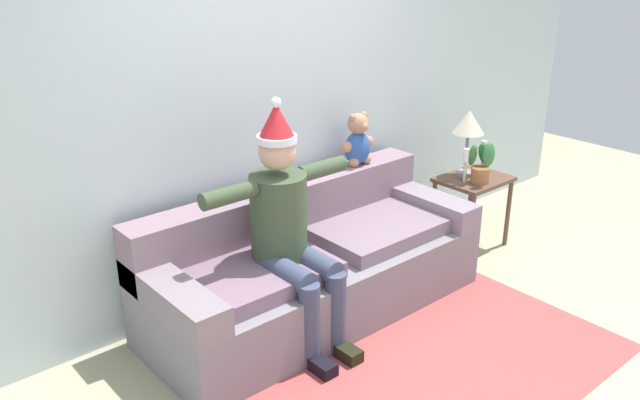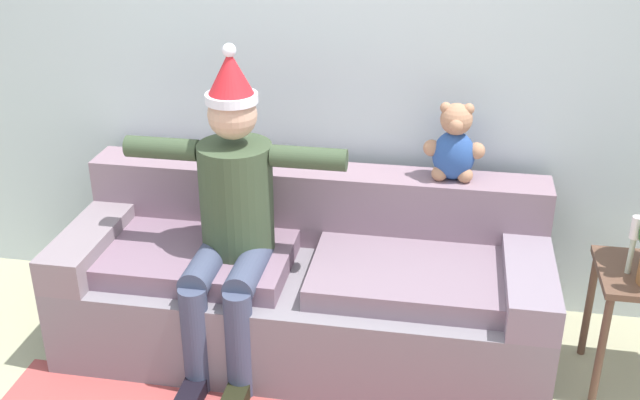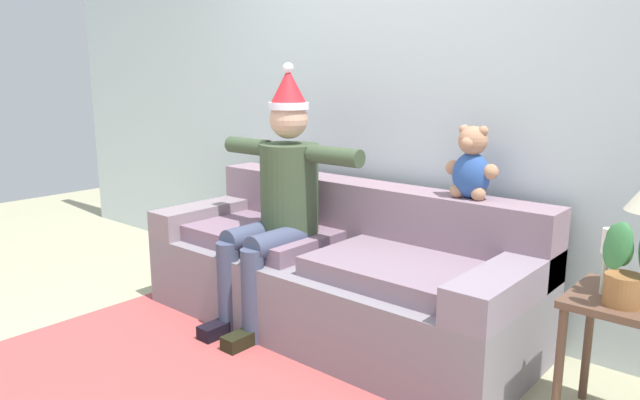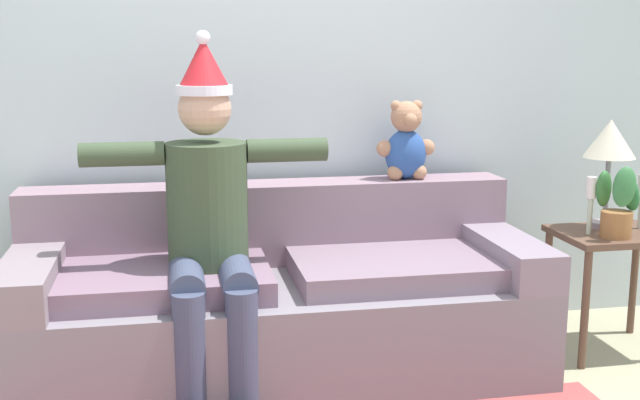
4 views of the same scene
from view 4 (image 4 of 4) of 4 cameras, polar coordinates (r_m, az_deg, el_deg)
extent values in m
cube|color=silver|center=(3.90, -4.26, 9.74)|extent=(7.00, 0.10, 2.70)
cube|color=gray|center=(3.55, -2.90, -9.15)|extent=(2.28, 0.89, 0.43)
cube|color=gray|center=(3.74, -3.65, -1.64)|extent=(2.28, 0.24, 0.38)
cube|color=gray|center=(3.47, -20.10, -5.11)|extent=(0.22, 0.89, 0.17)
cube|color=gray|center=(3.73, 12.95, -3.60)|extent=(0.22, 0.89, 0.17)
cube|color=slate|center=(3.39, -11.49, -5.66)|extent=(0.91, 0.62, 0.10)
cube|color=slate|center=(3.52, 5.50, -4.83)|extent=(0.91, 0.62, 0.10)
cylinder|color=#3A4B32|center=(3.35, -8.15, -0.28)|extent=(0.34, 0.34, 0.52)
sphere|color=tan|center=(3.29, -8.35, 6.56)|extent=(0.22, 0.22, 0.22)
cylinder|color=white|center=(3.29, -8.38, 7.90)|extent=(0.23, 0.23, 0.04)
cone|color=red|center=(3.28, -8.44, 9.81)|extent=(0.21, 0.21, 0.20)
sphere|color=white|center=(3.28, -8.49, 11.56)|extent=(0.06, 0.06, 0.06)
cylinder|color=#3F4762|center=(3.21, -9.64, -5.60)|extent=(0.14, 0.40, 0.14)
cylinder|color=#3F4762|center=(3.11, -9.38, -11.30)|extent=(0.13, 0.13, 0.53)
cylinder|color=#3F4762|center=(3.22, -6.06, -5.45)|extent=(0.14, 0.40, 0.14)
cylinder|color=#3F4762|center=(3.12, -5.64, -11.13)|extent=(0.13, 0.13, 0.53)
cylinder|color=#3A4B32|center=(3.31, -14.15, 3.23)|extent=(0.34, 0.10, 0.10)
cylinder|color=#3A4B32|center=(3.34, -2.42, 3.63)|extent=(0.34, 0.10, 0.10)
ellipsoid|color=#2C509A|center=(3.83, 6.22, 3.32)|extent=(0.20, 0.16, 0.24)
sphere|color=tan|center=(3.81, 6.27, 6.01)|extent=(0.15, 0.15, 0.15)
sphere|color=tan|center=(3.75, 6.54, 5.77)|extent=(0.07, 0.07, 0.07)
sphere|color=tan|center=(3.79, 5.53, 6.80)|extent=(0.05, 0.05, 0.05)
sphere|color=tan|center=(3.82, 7.05, 6.80)|extent=(0.05, 0.05, 0.05)
sphere|color=tan|center=(3.79, 4.71, 3.74)|extent=(0.08, 0.08, 0.08)
sphere|color=tan|center=(3.79, 5.46, 1.97)|extent=(0.08, 0.08, 0.08)
sphere|color=tan|center=(3.85, 7.72, 3.79)|extent=(0.08, 0.08, 0.08)
sphere|color=tan|center=(3.83, 7.18, 2.02)|extent=(0.08, 0.08, 0.08)
cube|color=brown|center=(3.95, 20.60, -2.38)|extent=(0.54, 0.43, 0.03)
cylinder|color=brown|center=(3.76, 18.65, -7.56)|extent=(0.04, 0.04, 0.55)
cylinder|color=brown|center=(4.07, 16.09, -5.98)|extent=(0.04, 0.04, 0.55)
cylinder|color=brown|center=(4.30, 21.77, -5.43)|extent=(0.04, 0.04, 0.55)
cylinder|color=gray|center=(4.01, 19.88, -1.69)|extent=(0.14, 0.14, 0.03)
cylinder|color=gray|center=(3.98, 20.04, 0.69)|extent=(0.02, 0.02, 0.31)
cone|color=beige|center=(3.94, 20.28, 4.19)|extent=(0.24, 0.24, 0.18)
cylinder|color=#9B6236|center=(3.82, 20.65, -1.65)|extent=(0.14, 0.14, 0.12)
ellipsoid|color=#266A33|center=(3.84, 21.48, 0.59)|extent=(0.11, 0.15, 0.21)
ellipsoid|color=#336E33|center=(3.82, 19.86, 0.78)|extent=(0.15, 0.15, 0.21)
ellipsoid|color=#34723C|center=(3.72, 21.18, 0.90)|extent=(0.14, 0.10, 0.20)
cylinder|color=beige|center=(3.84, 18.94, -1.12)|extent=(0.02, 0.02, 0.17)
cylinder|color=white|center=(3.81, 19.07, 0.86)|extent=(0.04, 0.04, 0.10)
camera|label=1|loc=(2.23, -94.65, 23.20)|focal=36.98mm
camera|label=2|loc=(1.39, 78.12, 40.66)|focal=43.23mm
camera|label=3|loc=(2.62, 60.95, 5.44)|focal=33.06mm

